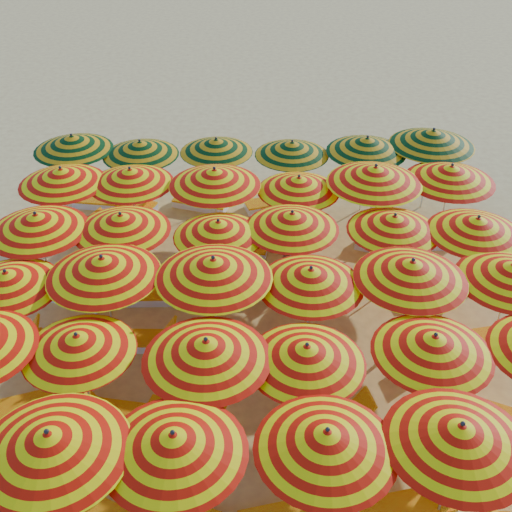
% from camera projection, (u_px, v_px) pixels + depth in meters
% --- Properties ---
extents(ground, '(120.00, 120.00, 0.00)m').
position_uv_depth(ground, '(256.00, 321.00, 15.72)').
color(ground, '#F5D46D').
rests_on(ground, ground).
extents(umbrella_1, '(3.08, 3.08, 2.66)m').
position_uv_depth(umbrella_1, '(50.00, 443.00, 9.86)').
color(umbrella_1, silver).
rests_on(umbrella_1, ground).
extents(umbrella_2, '(3.05, 3.05, 2.51)m').
position_uv_depth(umbrella_2, '(174.00, 443.00, 10.02)').
color(umbrella_2, silver).
rests_on(umbrella_2, ground).
extents(umbrella_3, '(2.37, 2.37, 2.49)m').
position_uv_depth(umbrella_3, '(327.00, 440.00, 10.09)').
color(umbrella_3, silver).
rests_on(umbrella_3, ground).
extents(umbrella_4, '(3.09, 3.09, 2.56)m').
position_uv_depth(umbrella_4, '(460.00, 435.00, 10.10)').
color(umbrella_4, silver).
rests_on(umbrella_4, ground).
extents(umbrella_7, '(2.58, 2.58, 2.33)m').
position_uv_depth(umbrella_7, '(78.00, 344.00, 12.09)').
color(umbrella_7, silver).
rests_on(umbrella_7, ground).
extents(umbrella_8, '(2.44, 2.44, 2.56)m').
position_uv_depth(umbrella_8, '(206.00, 350.00, 11.67)').
color(umbrella_8, silver).
rests_on(umbrella_8, ground).
extents(umbrella_9, '(2.71, 2.71, 2.39)m').
position_uv_depth(umbrella_9, '(306.00, 354.00, 11.79)').
color(umbrella_9, silver).
rests_on(umbrella_9, ground).
extents(umbrella_10, '(2.84, 2.84, 2.44)m').
position_uv_depth(umbrella_10, '(434.00, 345.00, 11.92)').
color(umbrella_10, silver).
rests_on(umbrella_10, ground).
extents(umbrella_12, '(2.66, 2.66, 2.39)m').
position_uv_depth(umbrella_12, '(7.00, 280.00, 13.60)').
color(umbrella_12, silver).
rests_on(umbrella_12, ground).
extents(umbrella_13, '(3.19, 3.19, 2.63)m').
position_uv_depth(umbrella_13, '(103.00, 267.00, 13.64)').
color(umbrella_13, silver).
rests_on(umbrella_13, ground).
extents(umbrella_14, '(3.20, 3.20, 2.68)m').
position_uv_depth(umbrella_14, '(214.00, 268.00, 13.52)').
color(umbrella_14, silver).
rests_on(umbrella_14, ground).
extents(umbrella_15, '(3.04, 3.04, 2.46)m').
position_uv_depth(umbrella_15, '(311.00, 277.00, 13.59)').
color(umbrella_15, silver).
rests_on(umbrella_15, ground).
extents(umbrella_16, '(3.18, 3.18, 2.60)m').
position_uv_depth(umbrella_16, '(412.00, 270.00, 13.58)').
color(umbrella_16, silver).
rests_on(umbrella_16, ground).
extents(umbrella_17, '(2.89, 2.89, 2.50)m').
position_uv_depth(umbrella_17, '(512.00, 273.00, 13.65)').
color(umbrella_17, silver).
rests_on(umbrella_17, ground).
extents(umbrella_18, '(2.98, 2.98, 2.55)m').
position_uv_depth(umbrella_18, '(37.00, 222.00, 15.20)').
color(umbrella_18, silver).
rests_on(umbrella_18, ground).
extents(umbrella_19, '(2.79, 2.79, 2.49)m').
position_uv_depth(umbrella_19, '(121.00, 223.00, 15.31)').
color(umbrella_19, silver).
rests_on(umbrella_19, ground).
extents(umbrella_20, '(2.80, 2.80, 2.34)m').
position_uv_depth(umbrella_20, '(218.00, 229.00, 15.32)').
color(umbrella_20, silver).
rests_on(umbrella_20, ground).
extents(umbrella_21, '(2.95, 2.95, 2.45)m').
position_uv_depth(umbrella_21, '(292.00, 221.00, 15.44)').
color(umbrella_21, silver).
rests_on(umbrella_21, ground).
extents(umbrella_22, '(2.46, 2.46, 2.40)m').
position_uv_depth(umbrella_22, '(394.00, 223.00, 15.42)').
color(umbrella_22, silver).
rests_on(umbrella_22, ground).
extents(umbrella_23, '(2.94, 2.94, 2.49)m').
position_uv_depth(umbrella_23, '(477.00, 226.00, 15.19)').
color(umbrella_23, silver).
rests_on(umbrella_23, ground).
extents(umbrella_24, '(2.83, 2.83, 2.50)m').
position_uv_depth(umbrella_24, '(62.00, 176.00, 17.18)').
color(umbrella_24, silver).
rests_on(umbrella_24, ground).
extents(umbrella_25, '(2.65, 2.65, 2.46)m').
position_uv_depth(umbrella_25, '(130.00, 176.00, 17.25)').
color(umbrella_25, silver).
rests_on(umbrella_25, ground).
extents(umbrella_26, '(3.15, 3.15, 2.61)m').
position_uv_depth(umbrella_26, '(215.00, 177.00, 16.92)').
color(umbrella_26, silver).
rests_on(umbrella_26, ground).
extents(umbrella_27, '(2.70, 2.70, 2.36)m').
position_uv_depth(umbrella_27, '(299.00, 184.00, 17.07)').
color(umbrella_27, silver).
rests_on(umbrella_27, ground).
extents(umbrella_28, '(3.26, 3.26, 2.70)m').
position_uv_depth(umbrella_28, '(375.00, 175.00, 16.87)').
color(umbrella_28, silver).
rests_on(umbrella_28, ground).
extents(umbrella_29, '(3.20, 3.20, 2.57)m').
position_uv_depth(umbrella_29, '(451.00, 174.00, 17.16)').
color(umbrella_29, silver).
rests_on(umbrella_29, ground).
extents(umbrella_30, '(2.55, 2.55, 2.48)m').
position_uv_depth(umbrella_30, '(73.00, 143.00, 18.90)').
color(umbrella_30, silver).
rests_on(umbrella_30, ground).
extents(umbrella_31, '(2.39, 2.39, 2.39)m').
position_uv_depth(umbrella_31, '(140.00, 148.00, 18.79)').
color(umbrella_31, silver).
rests_on(umbrella_31, ground).
extents(umbrella_32, '(2.61, 2.61, 2.32)m').
position_uv_depth(umbrella_32, '(216.00, 146.00, 19.07)').
color(umbrella_32, silver).
rests_on(umbrella_32, ground).
extents(umbrella_33, '(2.44, 2.44, 2.34)m').
position_uv_depth(umbrella_33, '(292.00, 149.00, 18.88)').
color(umbrella_33, silver).
rests_on(umbrella_33, ground).
extents(umbrella_34, '(2.51, 2.51, 2.51)m').
position_uv_depth(umbrella_34, '(367.00, 145.00, 18.73)').
color(umbrella_34, silver).
rests_on(umbrella_34, ground).
extents(umbrella_35, '(3.04, 3.04, 2.67)m').
position_uv_depth(umbrella_35, '(433.00, 138.00, 18.79)').
color(umbrella_35, silver).
rests_on(umbrella_35, ground).
extents(lounger_4, '(1.82, 0.95, 0.69)m').
position_uv_depth(lounger_4, '(408.00, 507.00, 11.39)').
color(lounger_4, white).
rests_on(lounger_4, ground).
extents(lounger_6, '(1.83, 1.13, 0.69)m').
position_uv_depth(lounger_6, '(30.00, 406.00, 13.31)').
color(lounger_6, white).
rests_on(lounger_6, ground).
extents(lounger_7, '(1.80, 0.84, 0.69)m').
position_uv_depth(lounger_7, '(116.00, 414.00, 13.14)').
color(lounger_7, white).
rests_on(lounger_7, ground).
extents(lounger_8, '(1.83, 1.10, 0.69)m').
position_uv_depth(lounger_8, '(187.00, 418.00, 13.04)').
color(lounger_8, white).
rests_on(lounger_8, ground).
extents(lounger_9, '(1.82, 0.98, 0.69)m').
position_uv_depth(lounger_9, '(331.00, 421.00, 12.98)').
color(lounger_9, white).
rests_on(lounger_9, ground).
extents(lounger_10, '(1.82, 1.25, 0.69)m').
position_uv_depth(lounger_10, '(497.00, 417.00, 13.07)').
color(lounger_10, white).
rests_on(lounger_10, ground).
extents(lounger_11, '(1.81, 0.92, 0.69)m').
position_uv_depth(lounger_11, '(6.00, 343.00, 14.85)').
color(lounger_11, white).
rests_on(lounger_11, ground).
extents(lounger_12, '(1.74, 0.60, 0.69)m').
position_uv_depth(lounger_12, '(142.00, 340.00, 14.93)').
color(lounger_12, white).
rests_on(lounger_12, ground).
extents(lounger_13, '(1.81, 0.92, 0.69)m').
position_uv_depth(lounger_13, '(465.00, 342.00, 14.88)').
color(lounger_13, white).
rests_on(lounger_13, ground).
extents(lounger_14, '(1.83, 1.13, 0.69)m').
position_uv_depth(lounger_14, '(71.00, 295.00, 16.31)').
color(lounger_14, white).
rests_on(lounger_14, ground).
extents(lounger_15, '(1.75, 0.64, 0.69)m').
position_uv_depth(lounger_15, '(149.00, 295.00, 16.29)').
color(lounger_15, white).
rests_on(lounger_15, ground).
extents(lounger_16, '(1.75, 0.63, 0.69)m').
position_uv_depth(lounger_16, '(241.00, 289.00, 16.49)').
color(lounger_16, white).
rests_on(lounger_16, ground).
extents(lounger_17, '(1.82, 1.17, 0.69)m').
position_uv_depth(lounger_17, '(270.00, 284.00, 16.66)').
color(lounger_17, white).
rests_on(lounger_17, ground).
extents(lounger_18, '(1.82, 0.97, 0.69)m').
position_uv_depth(lounger_18, '(439.00, 288.00, 16.55)').
color(lounger_18, white).
rests_on(lounger_18, ground).
extents(lounger_19, '(1.75, 0.65, 0.69)m').
position_uv_depth(lounger_19, '(93.00, 236.00, 18.51)').
color(lounger_19, white).
rests_on(lounger_19, ground).
extents(lounger_20, '(1.82, 1.25, 0.69)m').
position_uv_depth(lounger_20, '(119.00, 233.00, 18.64)').
color(lounger_20, white).
rests_on(lounger_20, ground).
extents(lounger_21, '(1.79, 0.78, 0.69)m').
position_uv_depth(lounger_21, '(235.00, 249.00, 17.99)').
color(lounger_21, white).
rests_on(lounger_21, ground).
extents(lounger_22, '(1.74, 0.60, 0.69)m').
position_uv_depth(lounger_22, '(278.00, 241.00, 18.32)').
color(lounger_22, white).
rests_on(lounger_22, ground).
extents(lounger_23, '(1.82, 1.17, 0.69)m').
position_uv_depth(lounger_23, '(388.00, 246.00, 18.08)').
color(lounger_23, white).
rests_on(lounger_23, ground).
extents(lounger_24, '(1.74, 0.61, 0.69)m').
position_uv_depth(lounger_24, '(421.00, 241.00, 18.32)').
color(lounger_24, white).
rests_on(lounger_24, ground).
extents(lounger_25, '(1.79, 0.81, 0.69)m').
position_uv_depth(lounger_25, '(102.00, 202.00, 20.10)').
color(lounger_25, white).
rests_on(lounger_25, ground).
extents(lounger_26, '(1.83, 1.16, 0.69)m').
position_uv_depth(lounger_26, '(131.00, 205.00, 19.96)').
color(lounger_26, white).
rests_on(lounger_26, ground).
extents(lounger_27, '(1.83, 1.06, 0.69)m').
position_uv_depth(lounger_27, '(202.00, 203.00, 20.03)').
color(lounger_27, white).
rests_on(lounger_27, ground).
extents(lounger_28, '(1.83, 1.08, 0.69)m').
position_uv_depth(lounger_28, '(274.00, 203.00, 20.04)').
color(lounger_28, white).
rests_on(lounger_28, ground).
extents(beachgoer_a, '(0.52, 0.66, 1.59)m').
position_uv_depth(beachgoer_a, '(227.00, 248.00, 16.88)').
color(beachgoer_a, tan).
rests_on(beachgoer_a, ground).
extents(beachgoer_b, '(0.86, 0.92, 1.51)m').
position_uv_depth(beachgoer_b, '(284.00, 246.00, 17.04)').
color(beachgoer_b, tan).
rests_on(beachgoer_b, ground).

